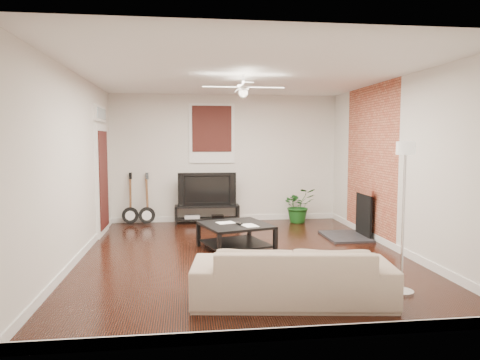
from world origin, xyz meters
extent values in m
cube|color=black|center=(0.00, 0.00, 0.00)|extent=(5.00, 6.00, 0.01)
cube|color=white|center=(0.00, 0.00, 2.80)|extent=(5.00, 6.00, 0.01)
cube|color=silver|center=(0.00, 3.00, 1.40)|extent=(5.00, 0.01, 2.80)
cube|color=silver|center=(0.00, -3.00, 1.40)|extent=(5.00, 0.01, 2.80)
cube|color=silver|center=(-2.50, 0.00, 1.40)|extent=(0.01, 6.00, 2.80)
cube|color=silver|center=(2.50, 0.00, 1.40)|extent=(0.01, 6.00, 2.80)
cube|color=#A94D36|center=(2.49, 1.00, 1.40)|extent=(0.02, 2.20, 2.80)
cube|color=black|center=(2.20, 1.00, 0.46)|extent=(0.80, 1.10, 0.92)
cube|color=#33130D|center=(-0.30, 2.97, 1.95)|extent=(1.00, 0.06, 1.30)
cube|color=white|center=(-2.46, 1.90, 1.25)|extent=(0.08, 1.00, 2.50)
cube|color=black|center=(-0.43, 2.78, 0.19)|extent=(1.39, 0.37, 0.39)
imported|color=black|center=(-0.43, 2.80, 0.75)|extent=(1.25, 0.16, 0.72)
cube|color=black|center=(-0.08, 0.36, 0.21)|extent=(1.28, 1.28, 0.43)
imported|color=#C4AA93|center=(0.27, -2.05, 0.32)|extent=(2.30, 1.15, 0.64)
imported|color=#175219|center=(1.57, 2.58, 0.38)|extent=(0.78, 0.70, 0.76)
camera|label=1|loc=(-0.90, -6.74, 1.80)|focal=33.01mm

